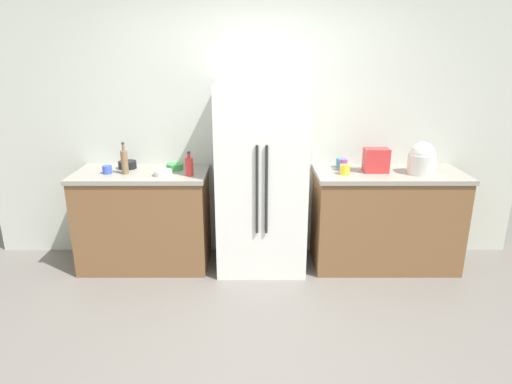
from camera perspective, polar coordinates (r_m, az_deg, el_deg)
ground_plane at (r=3.19m, az=-0.51°, el=-20.45°), size 10.41×10.41×0.00m
kitchen_back_panel at (r=4.27m, az=-0.42°, el=10.41°), size 5.21×0.10×2.86m
counter_left at (r=4.29m, az=-14.39°, el=-3.42°), size 1.21×0.62×0.92m
counter_right at (r=4.34m, az=16.30°, el=-3.36°), size 1.35×0.62×0.92m
refrigerator at (r=4.01m, az=0.56°, el=1.61°), size 0.80×0.65×1.72m
toaster at (r=4.15m, az=15.18°, el=4.02°), size 0.22×0.15×0.22m
rice_cooker at (r=4.20m, az=20.59°, el=4.04°), size 0.24×0.24×0.29m
bottle_a at (r=4.10m, az=-16.83°, el=3.77°), size 0.06×0.06×0.29m
bottle_b at (r=3.93m, az=-8.79°, el=3.34°), size 0.07×0.07×0.22m
cup_a at (r=4.13m, az=11.09°, el=3.47°), size 0.08×0.08×0.11m
cup_b at (r=4.18m, az=-18.88°, el=2.75°), size 0.08×0.08×0.07m
cup_c at (r=4.01m, az=11.31°, el=2.87°), size 0.09×0.09×0.09m
cup_d at (r=4.24m, az=10.84°, el=3.74°), size 0.09×0.09×0.09m
bowl_a at (r=4.17m, az=-10.62°, el=3.26°), size 0.15×0.15×0.06m
bowl_b at (r=4.31m, az=-16.47°, el=3.40°), size 0.17×0.17×0.07m
bowl_c at (r=3.98m, az=-12.10°, el=2.44°), size 0.16×0.16×0.05m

